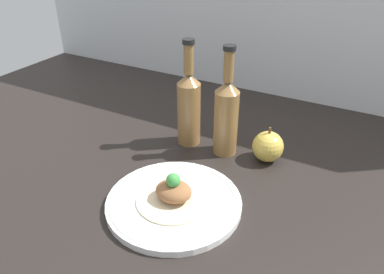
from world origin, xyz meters
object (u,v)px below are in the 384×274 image
Objects in this scene: cider_bottle_left at (189,106)px; apple at (268,146)px; cider_bottle_right at (226,114)px; plate at (174,202)px; plated_food at (174,193)px.

cider_bottle_left reaches higher than apple.
plate is at bearing -91.41° from cider_bottle_right.
apple is at bearing 4.02° from cider_bottle_left.
apple is at bearing 66.21° from plated_food.
cider_bottle_right reaches higher than plate.
cider_bottle_left is 10.74cm from cider_bottle_right.
cider_bottle_left reaches higher than plated_food.
cider_bottle_right is at bearing -172.13° from apple.
cider_bottle_left is 22.99cm from apple.
cider_bottle_left is at bearing 111.99° from plate.
apple is at bearing 7.87° from cider_bottle_right.
plated_food is 0.56× the size of cider_bottle_left.
plate is 28.81cm from cider_bottle_left.
apple reaches higher than plated_food.
cider_bottle_right is at bearing 0.00° from cider_bottle_left.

